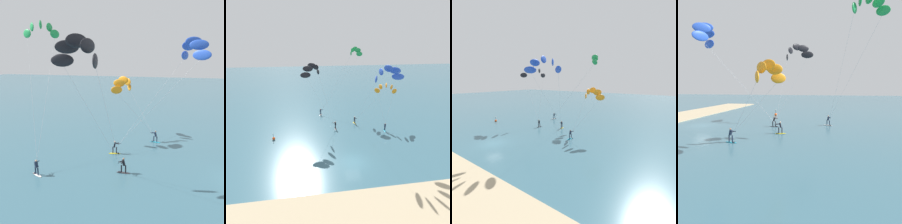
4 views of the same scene
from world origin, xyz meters
The scene contains 6 objects.
ground_plane centered at (0.00, 0.00, 0.00)m, with size 240.00×240.00×0.00m, color #386070.
kitesurfer_nearshore centered at (10.48, 14.27, 7.52)m, with size 4.88×7.15×9.01m.
kitesurfer_mid_water centered at (6.53, 5.73, 12.24)m, with size 6.63×11.15×14.00m.
kitesurfer_far_out centered at (-5.36, 14.71, 11.77)m, with size 6.86×6.61×13.51m.
kitesurfer_downwind centered at (5.24, 24.24, 14.51)m, with size 11.47×7.24×16.33m.
marker_buoy centered at (-13.44, 8.99, 0.30)m, with size 0.56×0.56×1.38m.
Camera 2 is at (-5.81, -22.64, 17.47)m, focal length 28.93 mm.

